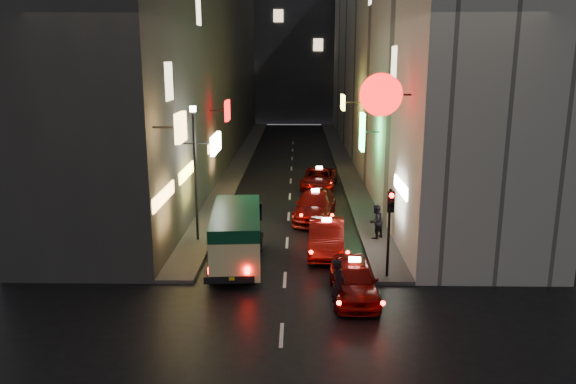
# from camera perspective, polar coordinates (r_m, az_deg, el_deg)

# --- Properties ---
(building_left) EXTENTS (7.65, 52.00, 18.00)m
(building_left) POSITION_cam_1_polar(r_m,az_deg,el_deg) (46.83, -9.72, 13.97)
(building_left) COLOR #393634
(building_left) RESTS_ON ground
(building_right) EXTENTS (8.06, 52.00, 18.00)m
(building_right) POSITION_cam_1_polar(r_m,az_deg,el_deg) (46.66, 10.59, 13.94)
(building_right) COLOR #ABA69D
(building_right) RESTS_ON ground
(building_far) EXTENTS (30.00, 10.00, 22.00)m
(building_far) POSITION_cam_1_polar(r_m,az_deg,el_deg) (78.10, 0.67, 15.38)
(building_far) COLOR #35353A
(building_far) RESTS_ON ground
(sidewalk_left) EXTENTS (1.50, 52.00, 0.15)m
(sidewalk_left) POSITION_cam_1_polar(r_m,az_deg,el_deg) (47.06, -4.79, 3.19)
(sidewalk_left) COLOR #454240
(sidewalk_left) RESTS_ON ground
(sidewalk_right) EXTENTS (1.50, 52.00, 0.15)m
(sidewalk_right) POSITION_cam_1_polar(r_m,az_deg,el_deg) (46.97, 5.60, 3.15)
(sidewalk_right) COLOR #454240
(sidewalk_right) RESTS_ON ground
(minibus) EXTENTS (2.34, 5.65, 2.37)m
(minibus) POSITION_cam_1_polar(r_m,az_deg,el_deg) (23.31, -5.27, -3.99)
(minibus) COLOR #FAF19C
(minibus) RESTS_ON ground
(taxi_near) EXTENTS (2.11, 5.03, 1.76)m
(taxi_near) POSITION_cam_1_polar(r_m,az_deg,el_deg) (20.57, 6.73, -8.54)
(taxi_near) COLOR #6C0905
(taxi_near) RESTS_ON ground
(taxi_second) EXTENTS (2.46, 5.37, 1.84)m
(taxi_second) POSITION_cam_1_polar(r_m,az_deg,el_deg) (25.00, 3.93, -4.34)
(taxi_second) COLOR #6C0905
(taxi_second) RESTS_ON ground
(taxi_third) EXTENTS (2.86, 5.66, 1.90)m
(taxi_third) POSITION_cam_1_polar(r_m,az_deg,el_deg) (30.15, 2.78, -1.13)
(taxi_third) COLOR #6C0905
(taxi_third) RESTS_ON ground
(taxi_far) EXTENTS (2.58, 5.00, 1.69)m
(taxi_far) POSITION_cam_1_polar(r_m,az_deg,el_deg) (37.26, 3.18, 1.54)
(taxi_far) COLOR #6C0905
(taxi_far) RESTS_ON ground
(pedestrian_crossing) EXTENTS (0.64, 0.79, 2.08)m
(pedestrian_crossing) POSITION_cam_1_polar(r_m,az_deg,el_deg) (19.46, 5.13, -9.05)
(pedestrian_crossing) COLOR black
(pedestrian_crossing) RESTS_ON ground
(pedestrian_sidewalk) EXTENTS (0.80, 0.79, 1.84)m
(pedestrian_sidewalk) POSITION_cam_1_polar(r_m,az_deg,el_deg) (26.71, 8.92, -2.77)
(pedestrian_sidewalk) COLOR black
(pedestrian_sidewalk) RESTS_ON sidewalk_right
(traffic_light) EXTENTS (0.26, 0.43, 3.50)m
(traffic_light) POSITION_cam_1_polar(r_m,az_deg,el_deg) (21.62, 10.33, -2.27)
(traffic_light) COLOR black
(traffic_light) RESTS_ON sidewalk_right
(lamp_post) EXTENTS (0.28, 0.28, 6.22)m
(lamp_post) POSITION_cam_1_polar(r_m,az_deg,el_deg) (25.93, -9.43, 2.75)
(lamp_post) COLOR black
(lamp_post) RESTS_ON sidewalk_left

